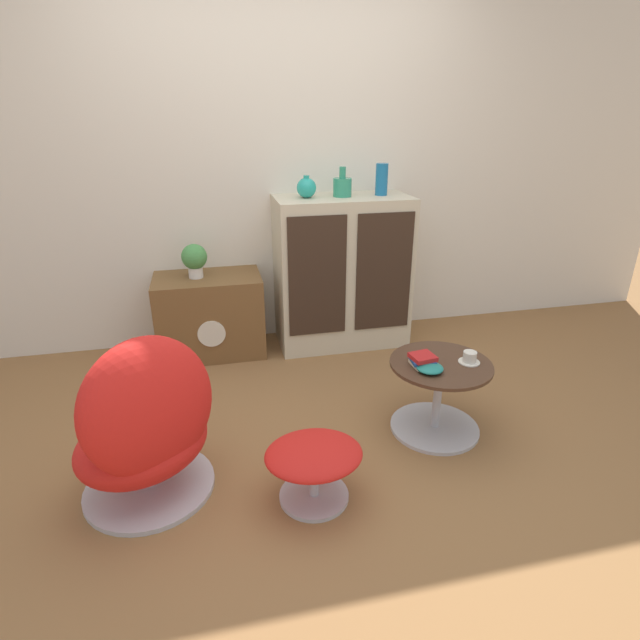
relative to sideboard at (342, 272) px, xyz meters
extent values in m
plane|color=olive|center=(-0.42, -1.27, -0.54)|extent=(12.00, 12.00, 0.00)
cube|color=silver|center=(-0.42, 0.27, 0.76)|extent=(6.40, 0.06, 2.60)
cube|color=beige|center=(0.00, 0.00, 0.00)|extent=(0.93, 0.47, 1.07)
cube|color=#332319|center=(-0.23, -0.23, 0.05)|extent=(0.39, 0.01, 0.81)
cube|color=#332319|center=(0.23, -0.23, 0.05)|extent=(0.39, 0.01, 0.81)
cube|color=brown|center=(-0.95, 0.02, -0.25)|extent=(0.72, 0.44, 0.57)
cylinder|color=beige|center=(-0.95, -0.21, -0.30)|extent=(0.18, 0.01, 0.18)
cylinder|color=#B7B7BC|center=(-1.28, -1.36, -0.52)|extent=(0.58, 0.58, 0.02)
cylinder|color=#B7B7BC|center=(-1.28, -1.36, -0.47)|extent=(0.06, 0.06, 0.09)
ellipsoid|color=red|center=(-1.28, -1.36, -0.28)|extent=(0.77, 0.74, 0.28)
ellipsoid|color=red|center=(-1.21, -1.45, -0.05)|extent=(0.69, 0.64, 0.63)
cylinder|color=#B7B7BC|center=(-0.55, -1.59, -0.53)|extent=(0.31, 0.31, 0.02)
cylinder|color=#B7B7BC|center=(-0.55, -1.59, -0.43)|extent=(0.04, 0.04, 0.17)
ellipsoid|color=red|center=(-0.55, -1.59, -0.30)|extent=(0.43, 0.36, 0.09)
cylinder|color=#B7B7BC|center=(0.20, -1.22, -0.53)|extent=(0.48, 0.48, 0.02)
cylinder|color=#B7B7BC|center=(0.20, -1.22, -0.33)|extent=(0.04, 0.04, 0.37)
cylinder|color=#472D1E|center=(0.20, -1.22, -0.14)|extent=(0.53, 0.53, 0.02)
ellipsoid|color=teal|center=(-0.25, 0.00, 0.60)|extent=(0.13, 0.13, 0.13)
cylinder|color=teal|center=(-0.25, 0.00, 0.67)|extent=(0.04, 0.04, 0.02)
cylinder|color=#2D8E6B|center=(-0.01, 0.00, 0.59)|extent=(0.12, 0.12, 0.12)
cylinder|color=#2D8E6B|center=(-0.01, 0.00, 0.69)|extent=(0.04, 0.04, 0.07)
cylinder|color=#196699|center=(0.27, 0.00, 0.64)|extent=(0.08, 0.08, 0.21)
cylinder|color=silver|center=(-1.02, 0.02, 0.07)|extent=(0.10, 0.10, 0.07)
sphere|color=#478E47|center=(-1.02, 0.02, 0.17)|extent=(0.17, 0.17, 0.17)
cylinder|color=silver|center=(0.34, -1.25, -0.13)|extent=(0.11, 0.11, 0.01)
cylinder|color=silver|center=(0.34, -1.25, -0.10)|extent=(0.07, 0.07, 0.06)
cube|color=beige|center=(0.10, -1.23, -0.12)|extent=(0.12, 0.12, 0.02)
cube|color=#1E478C|center=(0.09, -1.23, -0.10)|extent=(0.13, 0.12, 0.02)
cube|color=red|center=(0.09, -1.23, -0.08)|extent=(0.13, 0.13, 0.02)
ellipsoid|color=#1E7A70|center=(0.10, -1.29, -0.11)|extent=(0.13, 0.13, 0.04)
camera|label=1|loc=(-0.92, -3.31, 1.07)|focal=28.00mm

